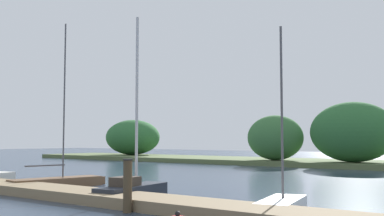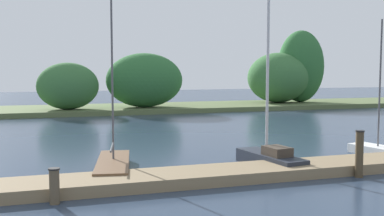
# 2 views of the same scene
# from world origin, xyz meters

# --- Properties ---
(dock_pier) EXTENTS (31.39, 1.80, 0.35)m
(dock_pier) POSITION_xyz_m (0.00, 13.47, 0.17)
(dock_pier) COLOR #847051
(dock_pier) RESTS_ON ground
(far_shore) EXTENTS (64.34, 8.00, 7.41)m
(far_shore) POSITION_xyz_m (2.50, 39.13, 2.18)
(far_shore) COLOR #56663D
(far_shore) RESTS_ON ground
(sailboat_2) EXTENTS (1.78, 4.41, 7.37)m
(sailboat_2) POSITION_xyz_m (-2.96, 15.76, 0.27)
(sailboat_2) COLOR brown
(sailboat_2) RESTS_ON ground
(sailboat_3) EXTENTS (1.37, 3.49, 6.59)m
(sailboat_3) POSITION_xyz_m (2.50, 14.77, 0.40)
(sailboat_3) COLOR #232833
(sailboat_3) RESTS_ON ground
(sailboat_4) EXTENTS (1.54, 2.96, 5.56)m
(sailboat_4) POSITION_xyz_m (7.94, 15.46, 0.25)
(sailboat_4) COLOR white
(sailboat_4) RESTS_ON ground
(mooring_piling_1) EXTENTS (0.30, 0.30, 0.95)m
(mooring_piling_1) POSITION_xyz_m (-4.97, 12.36, 0.48)
(mooring_piling_1) COLOR brown
(mooring_piling_1) RESTS_ON ground
(mooring_piling_2) EXTENTS (0.29, 0.29, 1.54)m
(mooring_piling_2) POSITION_xyz_m (4.55, 12.41, 0.78)
(mooring_piling_2) COLOR #4C3D28
(mooring_piling_2) RESTS_ON ground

